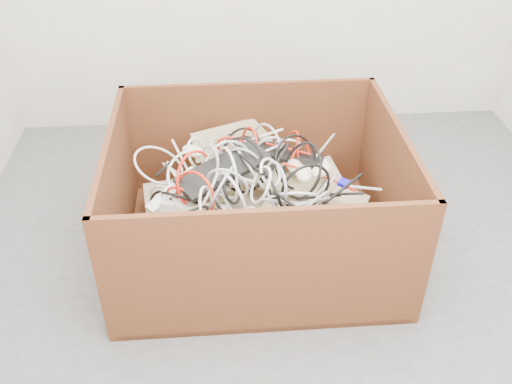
{
  "coord_description": "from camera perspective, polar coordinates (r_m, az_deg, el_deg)",
  "views": [
    {
      "loc": [
        -0.3,
        -1.71,
        1.75
      ],
      "look_at": [
        -0.15,
        0.29,
        0.3
      ],
      "focal_mm": 39.9,
      "sensor_mm": 36.0,
      "label": 1
    }
  ],
  "objects": [
    {
      "name": "vga_plug",
      "position": [
        2.44,
        8.79,
        0.88
      ],
      "size": [
        0.06,
        0.06,
        0.03
      ],
      "primitive_type": "cube",
      "rotation": [
        0.09,
        0.14,
        -0.63
      ],
      "color": "#130DC4",
      "rests_on": "keyboard_pile"
    },
    {
      "name": "power_strip_left",
      "position": [
        2.36,
        -8.29,
        0.1
      ],
      "size": [
        0.23,
        0.22,
        0.11
      ],
      "primitive_type": "cube",
      "rotation": [
        0.14,
        -0.26,
        0.75
      ],
      "color": "silver",
      "rests_on": "keyboard_pile"
    },
    {
      "name": "mice_scatter",
      "position": [
        2.43,
        1.24,
        0.97
      ],
      "size": [
        0.7,
        0.54,
        0.2
      ],
      "color": "beige",
      "rests_on": "keyboard_pile"
    },
    {
      "name": "keyboard_pile",
      "position": [
        2.51,
        -0.21,
        0.02
      ],
      "size": [
        1.16,
        0.93,
        0.37
      ],
      "color": "tan",
      "rests_on": "cardboard_box"
    },
    {
      "name": "ground",
      "position": [
        2.46,
        4.03,
        -9.51
      ],
      "size": [
        3.0,
        3.0,
        0.0
      ],
      "primitive_type": "plane",
      "color": "#49494B",
      "rests_on": "ground"
    },
    {
      "name": "cable_tangle",
      "position": [
        2.39,
        -1.51,
        1.54
      ],
      "size": [
        1.13,
        0.83,
        0.4
      ],
      "color": "red",
      "rests_on": "keyboard_pile"
    },
    {
      "name": "cardboard_box",
      "position": [
        2.54,
        -0.34,
        -3.02
      ],
      "size": [
        1.21,
        1.01,
        0.61
      ],
      "color": "#402210",
      "rests_on": "ground"
    },
    {
      "name": "power_strip_right",
      "position": [
        2.32,
        -6.27,
        -1.63
      ],
      "size": [
        0.28,
        0.07,
        0.09
      ],
      "primitive_type": "cube",
      "rotation": [
        -0.1,
        0.17,
        -0.05
      ],
      "color": "silver",
      "rests_on": "keyboard_pile"
    }
  ]
}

